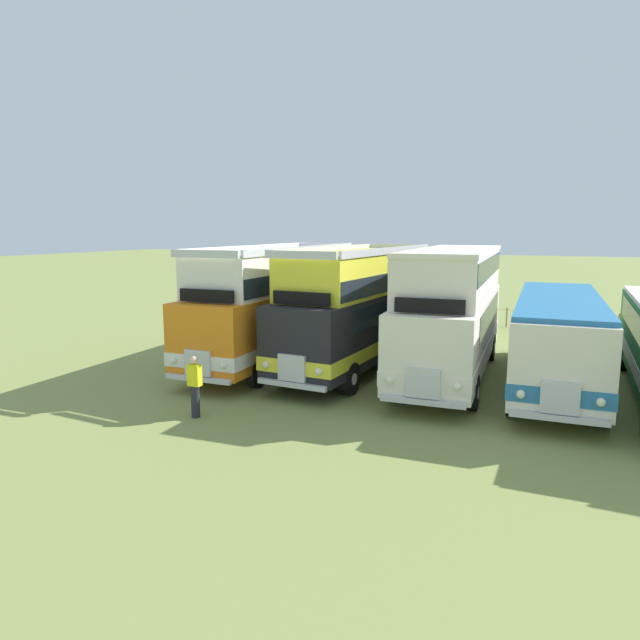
{
  "coord_description": "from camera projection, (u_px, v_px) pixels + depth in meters",
  "views": [
    {
      "loc": [
        0.18,
        -19.75,
        5.15
      ],
      "look_at": [
        -8.27,
        -0.49,
        1.76
      ],
      "focal_mm": 31.75,
      "sensor_mm": 36.0,
      "label": 1
    }
  ],
  "objects": [
    {
      "name": "ground_plane",
      "position": [
        554.0,
        386.0,
        18.74
      ],
      "size": [
        200.0,
        200.0,
        0.0
      ],
      "primitive_type": "plane",
      "color": "olive"
    },
    {
      "name": "bus_first_in_row",
      "position": [
        279.0,
        300.0,
        22.37
      ],
      "size": [
        2.93,
        11.38,
        4.52
      ],
      "color": "orange",
      "rests_on": "ground"
    },
    {
      "name": "bus_second_in_row",
      "position": [
        359.0,
        306.0,
        20.82
      ],
      "size": [
        3.1,
        9.88,
        4.52
      ],
      "color": "black",
      "rests_on": "ground"
    },
    {
      "name": "bus_third_in_row",
      "position": [
        452.0,
        307.0,
        19.59
      ],
      "size": [
        3.04,
        10.37,
        4.49
      ],
      "color": "silver",
      "rests_on": "ground"
    },
    {
      "name": "bus_fourth_in_row",
      "position": [
        558.0,
        334.0,
        18.55
      ],
      "size": [
        2.93,
        10.84,
        2.99
      ],
      "color": "silver",
      "rests_on": "ground"
    },
    {
      "name": "marshal_person",
      "position": [
        195.0,
        386.0,
        15.51
      ],
      "size": [
        0.36,
        0.24,
        1.73
      ],
      "color": "#23232D",
      "rests_on": "ground"
    },
    {
      "name": "rope_fence_line",
      "position": [
        561.0,
        318.0,
        28.94
      ],
      "size": [
        26.54,
        0.08,
        1.05
      ],
      "color": "#8C704C",
      "rests_on": "ground"
    }
  ]
}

